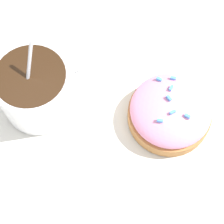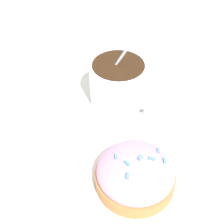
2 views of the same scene
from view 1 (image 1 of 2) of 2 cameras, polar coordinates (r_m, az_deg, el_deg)
name	(u,v)px [view 1 (image 1 of 2)]	position (r m, az deg, el deg)	size (l,w,h in m)	color
ground_plane	(105,111)	(0.48, -1.14, 0.09)	(3.00, 3.00, 0.00)	silver
paper_napkin	(105,111)	(0.47, -1.14, 0.16)	(0.30, 0.27, 0.00)	white
coffee_cup	(36,88)	(0.45, -11.51, 3.62)	(0.10, 0.10, 0.11)	white
frosted_pastry	(170,112)	(0.46, 8.83, 0.02)	(0.10, 0.10, 0.05)	#B2753D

